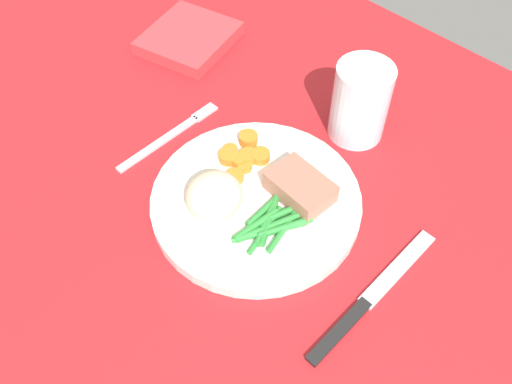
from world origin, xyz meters
TOP-DOWN VIEW (x-y plane):
  - dining_table at (0.00, 0.00)cm, footprint 120.00×90.00cm
  - dinner_plate at (1.36, 1.65)cm, footprint 24.47×24.47cm
  - meat_portion at (4.66, 5.50)cm, footprint 7.63×5.49cm
  - mashed_potatoes at (-0.85, -2.75)cm, footprint 6.23×6.50cm
  - carrot_slices at (-3.96, 4.83)cm, footprint 5.36×7.51cm
  - green_beans at (5.21, -0.17)cm, footprint 5.65×8.84cm
  - fork at (-14.48, 1.39)cm, footprint 1.44×16.60cm
  - knife at (18.32, 1.36)cm, footprint 1.70×20.50cm
  - water_glass at (2.13, 19.42)cm, footprint 7.15×7.15cm
  - napkin at (-27.41, 16.67)cm, footprint 14.70×15.47cm

SIDE VIEW (x-z plane):
  - dining_table at x=0.00cm, z-range 0.00..2.00cm
  - knife at x=18.32cm, z-range 1.88..2.52cm
  - fork at x=-14.48cm, z-range 2.00..2.40cm
  - dinner_plate at x=1.36cm, z-range 2.00..3.60cm
  - napkin at x=-27.41cm, z-range 2.00..3.96cm
  - green_beans at x=5.21cm, z-range 3.56..4.40cm
  - carrot_slices at x=-3.96cm, z-range 3.48..4.78cm
  - meat_portion at x=4.66cm, z-range 3.60..6.18cm
  - mashed_potatoes at x=-0.85cm, z-range 3.60..8.35cm
  - water_glass at x=2.13cm, z-range 1.23..11.52cm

